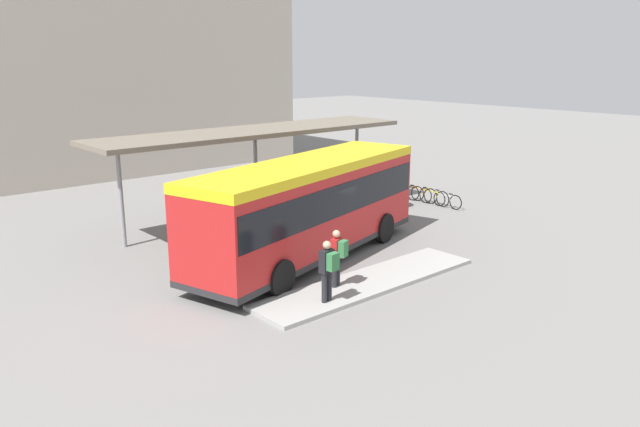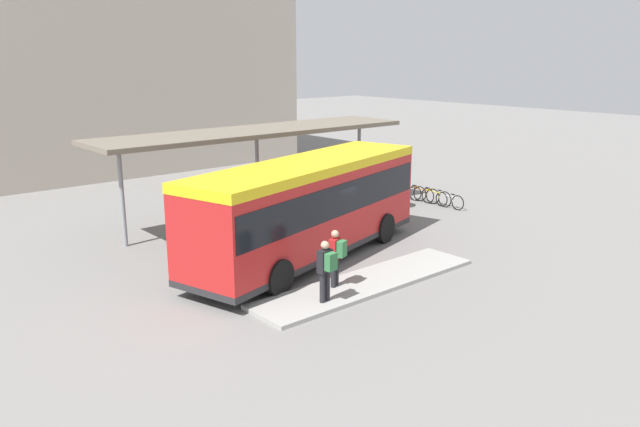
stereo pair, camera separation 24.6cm
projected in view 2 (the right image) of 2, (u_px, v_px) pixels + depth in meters
ground_plane at (309, 259)px, 20.99m from camera, size 120.00×120.00×0.00m
curb_island at (367, 283)px, 18.66m from camera, size 7.85×1.80×0.12m
city_bus at (309, 203)px, 20.52m from camera, size 10.42×5.02×3.33m
pedestrian_waiting at (326, 267)px, 16.82m from camera, size 0.45×0.48×1.73m
pedestrian_companion at (336, 255)px, 17.95m from camera, size 0.49×0.53×1.70m
bicycle_white at (450, 201)px, 27.81m from camera, size 0.48×1.58×0.68m
bicycle_yellow at (436, 197)px, 28.35m from camera, size 0.48×1.73×0.75m
bicycle_orange at (424, 194)px, 28.92m from camera, size 0.48×1.70×0.74m
bicycle_black at (411, 192)px, 29.46m from camera, size 0.48×1.68×0.73m
station_shelter at (256, 133)px, 25.20m from camera, size 13.70×3.11×3.75m
potted_planter_near_shelter at (396, 192)px, 27.80m from camera, size 1.00×1.00×1.43m
station_building at (67, 67)px, 37.14m from camera, size 24.82×12.70×11.84m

